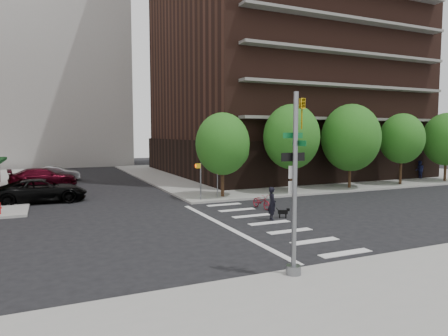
# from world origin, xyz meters

# --- Properties ---
(ground) EXTENTS (120.00, 120.00, 0.00)m
(ground) POSITION_xyz_m (0.00, 0.00, 0.00)
(ground) COLOR black
(ground) RESTS_ON ground
(sidewalk_ne) EXTENTS (39.00, 33.00, 0.15)m
(sidewalk_ne) POSITION_xyz_m (20.50, 23.50, 0.07)
(sidewalk_ne) COLOR gray
(sidewalk_ne) RESTS_ON ground
(crosswalk) EXTENTS (3.85, 13.00, 0.01)m
(crosswalk) POSITION_xyz_m (2.21, -0.00, 0.01)
(crosswalk) COLOR silver
(crosswalk) RESTS_ON ground
(tree_a) EXTENTS (4.00, 4.00, 5.90)m
(tree_a) POSITION_xyz_m (4.00, 8.50, 4.04)
(tree_a) COLOR #301E11
(tree_a) RESTS_ON sidewalk_ne
(tree_b) EXTENTS (4.50, 4.50, 6.65)m
(tree_b) POSITION_xyz_m (10.00, 8.50, 4.54)
(tree_b) COLOR #301E11
(tree_b) RESTS_ON sidewalk_ne
(tree_c) EXTENTS (5.00, 5.00, 6.80)m
(tree_c) POSITION_xyz_m (16.00, 8.50, 4.45)
(tree_c) COLOR #301E11
(tree_c) RESTS_ON sidewalk_ne
(tree_d) EXTENTS (4.00, 4.00, 6.20)m
(tree_d) POSITION_xyz_m (22.00, 8.50, 4.34)
(tree_d) COLOR #301E11
(tree_d) RESTS_ON sidewalk_ne
(tree_e) EXTENTS (4.50, 4.50, 6.35)m
(tree_e) POSITION_xyz_m (28.00, 8.50, 4.25)
(tree_e) COLOR #301E11
(tree_e) RESTS_ON sidewalk_ne
(traffic_signal) EXTENTS (0.90, 0.75, 6.00)m
(traffic_signal) POSITION_xyz_m (-0.47, -7.49, 2.70)
(traffic_signal) COLOR slate
(traffic_signal) RESTS_ON sidewalk_s
(pedestrian_signal) EXTENTS (2.18, 0.67, 2.60)m
(pedestrian_signal) POSITION_xyz_m (2.32, 7.92, 1.85)
(pedestrian_signal) COLOR slate
(pedestrian_signal) RESTS_ON sidewalk_ne
(parked_car_black) EXTENTS (2.80, 5.93, 1.64)m
(parked_car_black) POSITION_xyz_m (-8.20, 12.10, 0.82)
(parked_car_black) COLOR black
(parked_car_black) RESTS_ON ground
(parked_car_maroon) EXTENTS (2.88, 5.99, 1.68)m
(parked_car_maroon) POSITION_xyz_m (-8.20, 21.33, 0.84)
(parked_car_maroon) COLOR #38040F
(parked_car_maroon) RESTS_ON ground
(parked_car_silver) EXTENTS (1.90, 4.63, 1.49)m
(parked_car_silver) POSITION_xyz_m (-7.00, 25.30, 0.75)
(parked_car_silver) COLOR #9CA0A3
(parked_car_silver) RESTS_ON ground
(scooter) EXTENTS (0.79, 1.84, 0.94)m
(scooter) POSITION_xyz_m (4.62, 3.77, 0.47)
(scooter) COLOR maroon
(scooter) RESTS_ON ground
(dog_walker) EXTENTS (0.75, 0.57, 1.86)m
(dog_walker) POSITION_xyz_m (3.49, 0.56, 0.93)
(dog_walker) COLOR black
(dog_walker) RESTS_ON ground
(dog) EXTENTS (0.66, 0.41, 0.56)m
(dog) POSITION_xyz_m (4.39, 0.77, 0.35)
(dog) COLOR black
(dog) RESTS_ON ground
(pedestrian_far) EXTENTS (1.08, 0.96, 1.85)m
(pedestrian_far) POSITION_xyz_m (27.50, 11.00, 1.08)
(pedestrian_far) COLOR navy
(pedestrian_far) RESTS_ON sidewalk_ne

